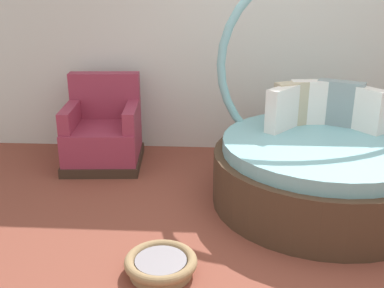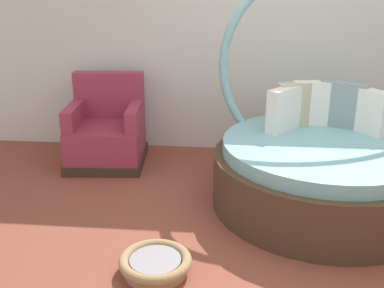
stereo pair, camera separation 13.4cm
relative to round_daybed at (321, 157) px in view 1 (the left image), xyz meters
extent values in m
cube|color=brown|center=(-0.34, -0.81, -0.42)|extent=(8.00, 8.00, 0.02)
cube|color=silver|center=(-0.34, 1.34, 0.91)|extent=(8.00, 0.12, 2.64)
cylinder|color=#473323|center=(0.00, -0.08, -0.17)|extent=(1.92, 1.92, 0.48)
cylinder|color=#7AB7C1|center=(0.00, -0.08, 0.13)|extent=(1.77, 1.77, 0.12)
torus|color=#7AB7C1|center=(0.00, 0.45, 0.74)|extent=(1.91, 0.08, 1.91)
cube|color=white|center=(0.40, 0.24, 0.39)|extent=(0.34, 0.39, 0.40)
cube|color=gray|center=(0.21, 0.37, 0.40)|extent=(0.43, 0.29, 0.42)
cube|color=white|center=(-0.04, 0.41, 0.40)|extent=(0.42, 0.15, 0.42)
cube|color=#BCB293|center=(-0.21, 0.36, 0.40)|extent=(0.43, 0.29, 0.41)
cube|color=white|center=(-0.34, 0.21, 0.39)|extent=(0.35, 0.38, 0.40)
cube|color=#38281E|center=(-2.16, 0.70, -0.36)|extent=(0.85, 0.85, 0.10)
cube|color=#99334C|center=(-2.16, 0.70, -0.14)|extent=(0.81, 0.81, 0.34)
cube|color=#99334C|center=(-2.18, 1.01, 0.28)|extent=(0.77, 0.21, 0.50)
cube|color=#99334C|center=(-2.47, 0.67, 0.14)|extent=(0.17, 0.69, 0.22)
cube|color=#99334C|center=(-1.84, 0.72, 0.14)|extent=(0.17, 0.69, 0.22)
cylinder|color=#9E7F56|center=(-1.30, -1.22, -0.38)|extent=(0.44, 0.44, 0.06)
torus|color=#9E7F56|center=(-1.30, -1.22, -0.32)|extent=(0.51, 0.51, 0.07)
cylinder|color=gray|center=(-1.30, -1.22, -0.33)|extent=(0.36, 0.36, 0.05)
camera|label=1|loc=(-0.92, -3.98, 1.58)|focal=44.14mm
camera|label=2|loc=(-0.79, -3.97, 1.58)|focal=44.14mm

